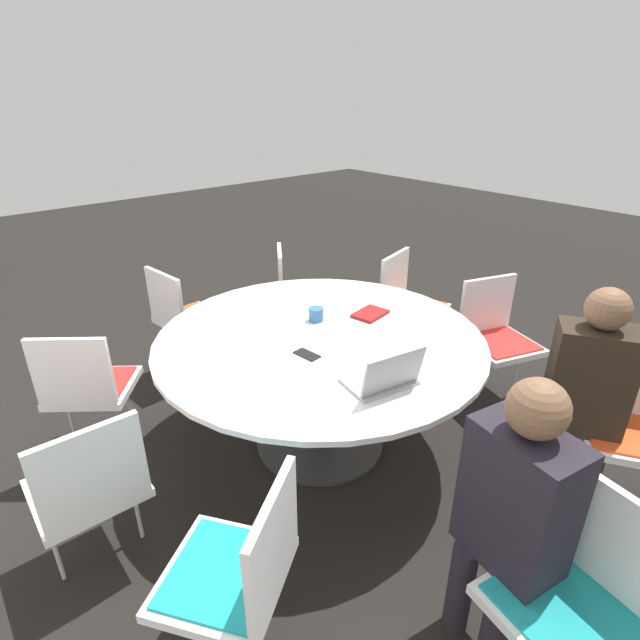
# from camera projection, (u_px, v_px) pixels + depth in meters

# --- Properties ---
(ground_plane) EXTENTS (16.00, 16.00, 0.00)m
(ground_plane) POSITION_uv_depth(u_px,v_px,m) (320.00, 442.00, 3.10)
(ground_plane) COLOR black
(conference_table) EXTENTS (1.84, 1.84, 0.74)m
(conference_table) POSITION_uv_depth(u_px,v_px,m) (320.00, 355.00, 2.84)
(conference_table) COLOR #333333
(conference_table) RESTS_ON ground_plane
(chair_0) EXTENTS (0.51, 0.50, 0.84)m
(chair_0) POSITION_uv_depth(u_px,v_px,m) (579.00, 588.00, 1.66)
(chair_0) COLOR white
(chair_0) RESTS_ON ground_plane
(chair_1) EXTENTS (0.59, 0.59, 0.84)m
(chair_1) POSITION_uv_depth(u_px,v_px,m) (629.00, 418.00, 2.50)
(chair_1) COLOR white
(chair_1) RESTS_ON ground_plane
(chair_2) EXTENTS (0.54, 0.56, 0.84)m
(chair_2) POSITION_uv_depth(u_px,v_px,m) (496.00, 331.00, 3.38)
(chair_2) COLOR white
(chair_2) RESTS_ON ground_plane
(chair_3) EXTENTS (0.52, 0.53, 0.84)m
(chair_3) POSITION_uv_depth(u_px,v_px,m) (408.00, 299.00, 3.90)
(chair_3) COLOR white
(chair_3) RESTS_ON ground_plane
(chair_4) EXTENTS (0.60, 0.60, 0.84)m
(chair_4) POSITION_uv_depth(u_px,v_px,m) (296.00, 290.00, 4.07)
(chair_4) COLOR white
(chair_4) RESTS_ON ground_plane
(chair_5) EXTENTS (0.48, 0.46, 0.84)m
(chair_5) POSITION_uv_depth(u_px,v_px,m) (183.00, 313.00, 3.66)
(chair_5) COLOR white
(chair_5) RESTS_ON ground_plane
(chair_6) EXTENTS (0.60, 0.61, 0.84)m
(chair_6) POSITION_uv_depth(u_px,v_px,m) (87.00, 383.00, 2.80)
(chair_6) COLOR white
(chair_6) RESTS_ON ground_plane
(chair_7) EXTENTS (0.43, 0.45, 0.84)m
(chair_7) POSITION_uv_depth(u_px,v_px,m) (89.00, 484.00, 2.09)
(chair_7) COLOR white
(chair_7) RESTS_ON ground_plane
(chair_8) EXTENTS (0.59, 0.60, 0.84)m
(chair_8) POSITION_uv_depth(u_px,v_px,m) (240.00, 567.00, 1.73)
(chair_8) COLOR white
(chair_8) RESTS_ON ground_plane
(person_0) EXTENTS (0.40, 0.31, 1.19)m
(person_0) POSITION_uv_depth(u_px,v_px,m) (513.00, 505.00, 1.72)
(person_0) COLOR #231E28
(person_0) RESTS_ON ground_plane
(person_1) EXTENTS (0.42, 0.37, 1.19)m
(person_1) POSITION_uv_depth(u_px,v_px,m) (588.00, 385.00, 2.42)
(person_1) COLOR #2D2319
(person_1) RESTS_ON ground_plane
(laptop) EXTENTS (0.30, 0.36, 0.21)m
(laptop) POSITION_uv_depth(u_px,v_px,m) (385.00, 377.00, 2.29)
(laptop) COLOR #99999E
(laptop) RESTS_ON conference_table
(spiral_notebook) EXTENTS (0.18, 0.23, 0.02)m
(spiral_notebook) POSITION_uv_depth(u_px,v_px,m) (370.00, 314.00, 3.04)
(spiral_notebook) COLOR maroon
(spiral_notebook) RESTS_ON conference_table
(coffee_cup) EXTENTS (0.09, 0.09, 0.08)m
(coffee_cup) POSITION_uv_depth(u_px,v_px,m) (316.00, 314.00, 2.96)
(coffee_cup) COLOR #33669E
(coffee_cup) RESTS_ON conference_table
(cell_phone) EXTENTS (0.15, 0.08, 0.01)m
(cell_phone) POSITION_uv_depth(u_px,v_px,m) (307.00, 355.00, 2.59)
(cell_phone) COLOR black
(cell_phone) RESTS_ON conference_table
(handbag) EXTENTS (0.36, 0.16, 0.28)m
(handbag) POSITION_uv_depth(u_px,v_px,m) (344.00, 322.00, 4.35)
(handbag) COLOR #513319
(handbag) RESTS_ON ground_plane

